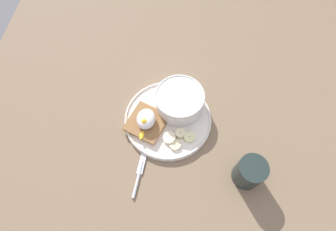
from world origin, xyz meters
TOP-DOWN VIEW (x-y plane):
  - ground_plane at (0.00, 0.00)cm, footprint 120.00×120.00cm
  - plate at (0.00, 0.00)cm, footprint 25.09×25.09cm
  - oatmeal_bowl at (-4.47, 2.87)cm, footprint 14.02×14.02cm
  - toast_slice at (2.23, -5.84)cm, footprint 13.05×13.05cm
  - poached_egg at (2.36, -5.87)cm, footprint 8.69×5.19cm
  - banana_slice_front at (4.55, 3.83)cm, footprint 3.68×3.73cm
  - banana_slice_left at (7.92, 2.66)cm, footprint 4.30×4.31cm
  - banana_slice_back at (6.12, 0.96)cm, footprint 4.20×4.31cm
  - banana_slice_right at (5.49, 6.43)cm, footprint 3.48×3.51cm
  - coffee_mug at (14.52, 21.67)cm, footprint 7.25×7.25cm
  - knife at (16.22, -6.10)cm, footprint 13.28×2.63cm

SIDE VIEW (x-z plane):
  - ground_plane at x=0.00cm, z-range 0.00..2.00cm
  - knife at x=16.22cm, z-range 2.00..2.80cm
  - plate at x=0.00cm, z-range 2.00..3.60cm
  - banana_slice_left at x=7.92cm, z-range 2.97..3.93cm
  - banana_slice_right at x=5.49cm, z-range 2.97..4.09cm
  - banana_slice_front at x=4.55cm, z-range 2.95..4.48cm
  - banana_slice_back at x=6.12cm, z-range 2.82..4.62cm
  - toast_slice at x=2.23cm, z-range 3.09..4.71cm
  - oatmeal_bowl at x=-4.47cm, z-range 3.09..9.22cm
  - poached_egg at x=2.36cm, z-range 4.58..8.09cm
  - coffee_mug at x=14.52cm, z-range 2.11..10.61cm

